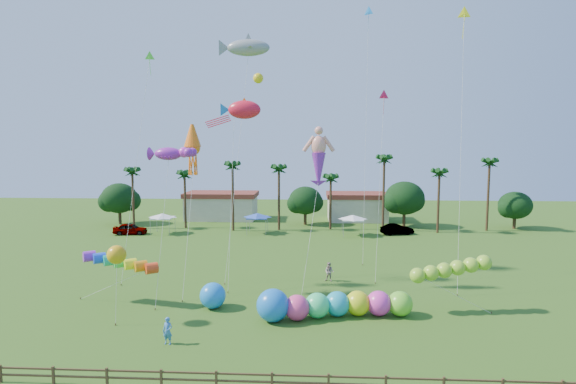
{
  "coord_description": "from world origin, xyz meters",
  "views": [
    {
      "loc": [
        2.06,
        -28.64,
        12.96
      ],
      "look_at": [
        0.0,
        10.0,
        9.0
      ],
      "focal_mm": 28.0,
      "sensor_mm": 36.0,
      "label": 1
    }
  ],
  "objects_px": {
    "spectator_b": "(329,272)",
    "blue_ball": "(213,296)",
    "car_a": "(130,229)",
    "spectator_a": "(168,331)",
    "car_b": "(397,229)",
    "caterpillar_inflatable": "(329,305)"
  },
  "relations": [
    {
      "from": "spectator_b",
      "to": "caterpillar_inflatable",
      "type": "height_order",
      "value": "caterpillar_inflatable"
    },
    {
      "from": "car_b",
      "to": "blue_ball",
      "type": "height_order",
      "value": "blue_ball"
    },
    {
      "from": "car_a",
      "to": "caterpillar_inflatable",
      "type": "xyz_separation_m",
      "value": [
        28.05,
        -30.84,
        0.2
      ]
    },
    {
      "from": "spectator_b",
      "to": "blue_ball",
      "type": "distance_m",
      "value": 12.33
    },
    {
      "from": "car_a",
      "to": "car_b",
      "type": "height_order",
      "value": "car_a"
    },
    {
      "from": "spectator_b",
      "to": "blue_ball",
      "type": "bearing_deg",
      "value": -124.72
    },
    {
      "from": "car_a",
      "to": "spectator_a",
      "type": "bearing_deg",
      "value": -161.02
    },
    {
      "from": "caterpillar_inflatable",
      "to": "blue_ball",
      "type": "xyz_separation_m",
      "value": [
        -9.25,
        1.55,
        0.01
      ]
    },
    {
      "from": "spectator_b",
      "to": "car_a",
      "type": "bearing_deg",
      "value": 159.31
    },
    {
      "from": "car_a",
      "to": "spectator_a",
      "type": "relative_size",
      "value": 2.66
    },
    {
      "from": "spectator_b",
      "to": "caterpillar_inflatable",
      "type": "bearing_deg",
      "value": -75.74
    },
    {
      "from": "car_a",
      "to": "car_b",
      "type": "bearing_deg",
      "value": -93.73
    },
    {
      "from": "spectator_a",
      "to": "blue_ball",
      "type": "height_order",
      "value": "blue_ball"
    },
    {
      "from": "caterpillar_inflatable",
      "to": "car_a",
      "type": "bearing_deg",
      "value": 122.07
    },
    {
      "from": "car_b",
      "to": "spectator_a",
      "type": "xyz_separation_m",
      "value": [
        -21.97,
        -38.01,
        0.13
      ]
    },
    {
      "from": "car_b",
      "to": "spectator_b",
      "type": "distance_m",
      "value": 25.97
    },
    {
      "from": "spectator_b",
      "to": "blue_ball",
      "type": "xyz_separation_m",
      "value": [
        -9.61,
        -7.72,
        0.12
      ]
    },
    {
      "from": "spectator_a",
      "to": "spectator_b",
      "type": "height_order",
      "value": "spectator_b"
    },
    {
      "from": "blue_ball",
      "to": "car_b",
      "type": "bearing_deg",
      "value": 56.83
    },
    {
      "from": "car_b",
      "to": "caterpillar_inflatable",
      "type": "relative_size",
      "value": 0.39
    },
    {
      "from": "car_b",
      "to": "blue_ball",
      "type": "distance_m",
      "value": 37.41
    },
    {
      "from": "spectator_a",
      "to": "caterpillar_inflatable",
      "type": "relative_size",
      "value": 0.15
    }
  ]
}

